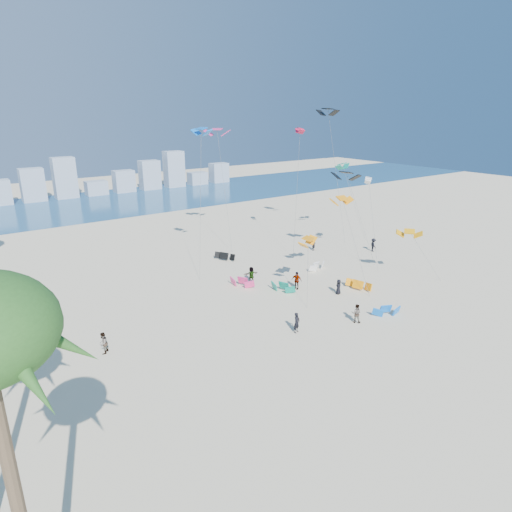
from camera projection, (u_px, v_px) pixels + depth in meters
ground at (362, 393)px, 28.44m from camera, size 220.00×220.00×0.00m
ocean at (73, 207)px, 84.03m from camera, size 220.00×220.00×0.00m
kitesurfer_near at (297, 323)px, 36.05m from camera, size 0.73×0.58×1.74m
kitesurfer_mid at (356, 313)px, 37.77m from camera, size 1.02×1.04×1.69m
kitesurfers_far at (290, 273)px, 47.01m from camera, size 37.47×12.85×1.86m
grounded_kites at (295, 279)px, 46.51m from camera, size 12.16×23.81×0.92m
flying_kites at (309, 158)px, 51.81m from camera, size 26.79×28.94×18.25m
distant_skyline at (52, 184)px, 90.13m from camera, size 85.00×3.00×8.40m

